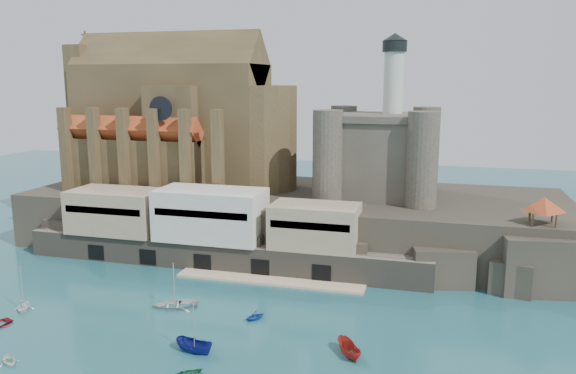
# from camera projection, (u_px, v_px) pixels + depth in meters

# --- Properties ---
(ground) EXTENTS (300.00, 300.00, 0.00)m
(ground) POSITION_uv_depth(u_px,v_px,m) (213.00, 328.00, 71.43)
(ground) COLOR #1A4E56
(ground) RESTS_ON ground
(promontory) EXTENTS (100.00, 36.00, 10.00)m
(promontory) POSITION_uv_depth(u_px,v_px,m) (291.00, 218.00, 107.84)
(promontory) COLOR black
(promontory) RESTS_ON ground
(quay) EXTENTS (70.00, 12.00, 13.05)m
(quay) POSITION_uv_depth(u_px,v_px,m) (209.00, 230.00, 94.80)
(quay) COLOR #635C4F
(quay) RESTS_ON ground
(church) EXTENTS (47.00, 25.93, 30.51)m
(church) POSITION_uv_depth(u_px,v_px,m) (180.00, 125.00, 113.19)
(church) COLOR #453720
(church) RESTS_ON promontory
(castle_keep) EXTENTS (21.20, 21.20, 29.30)m
(castle_keep) POSITION_uv_depth(u_px,v_px,m) (380.00, 151.00, 102.70)
(castle_keep) COLOR #423D33
(castle_keep) RESTS_ON promontory
(rock_outcrop) EXTENTS (14.50, 10.50, 8.70)m
(rock_outcrop) POSITION_uv_depth(u_px,v_px,m) (539.00, 263.00, 84.20)
(rock_outcrop) COLOR black
(rock_outcrop) RESTS_ON ground
(pavilion) EXTENTS (6.40, 6.40, 5.40)m
(pavilion) POSITION_uv_depth(u_px,v_px,m) (544.00, 206.00, 82.72)
(pavilion) COLOR #453720
(pavilion) RESTS_ON rock_outcrop
(boat_1) EXTENTS (2.57, 2.92, 2.89)m
(boat_1) POSITION_uv_depth(u_px,v_px,m) (9.00, 363.00, 62.46)
(boat_1) COLOR white
(boat_1) RESTS_ON ground
(boat_2) EXTENTS (2.35, 2.31, 5.07)m
(boat_2) POSITION_uv_depth(u_px,v_px,m) (195.00, 352.00, 65.08)
(boat_2) COLOR navy
(boat_2) RESTS_ON ground
(boat_4) EXTENTS (3.39, 2.74, 3.41)m
(boat_4) POSITION_uv_depth(u_px,v_px,m) (24.00, 310.00, 77.05)
(boat_4) COLOR white
(boat_4) RESTS_ON ground
(boat_5) EXTENTS (2.50, 2.51, 4.75)m
(boat_5) POSITION_uv_depth(u_px,v_px,m) (348.00, 355.00, 64.33)
(boat_5) COLOR maroon
(boat_5) RESTS_ON ground
(boat_6) EXTENTS (2.94, 4.55, 6.17)m
(boat_6) POSITION_uv_depth(u_px,v_px,m) (175.00, 307.00, 78.02)
(boat_6) COLOR silver
(boat_6) RESTS_ON ground
(boat_7) EXTENTS (2.96, 2.72, 2.93)m
(boat_7) POSITION_uv_depth(u_px,v_px,m) (255.00, 319.00, 73.97)
(boat_7) COLOR #17469F
(boat_7) RESTS_ON ground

